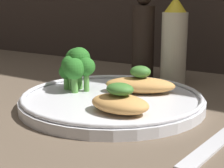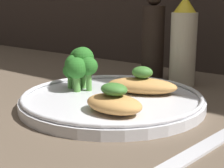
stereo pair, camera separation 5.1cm
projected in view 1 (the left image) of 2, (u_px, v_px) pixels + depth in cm
name	position (u px, v px, depth cm)	size (l,w,h in cm)	color
ground_plane	(112.00, 109.00, 51.49)	(180.00, 180.00, 1.00)	brown
plate	(112.00, 100.00, 51.14)	(27.36, 27.36, 2.00)	silver
grilled_meat_front	(120.00, 102.00, 43.69)	(8.17, 5.59, 3.86)	tan
grilled_meat_middle	(140.00, 84.00, 53.31)	(11.93, 8.75, 4.24)	tan
broccoli_bunch	(77.00, 64.00, 54.48)	(6.17, 6.36, 6.80)	#569942
sauce_bottle	(174.00, 43.00, 64.12)	(4.78, 4.78, 16.28)	beige
pepper_grinder	(143.00, 40.00, 67.59)	(4.41, 4.41, 17.38)	black
fork	(222.00, 137.00, 38.91)	(3.45, 19.69, 0.60)	silver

